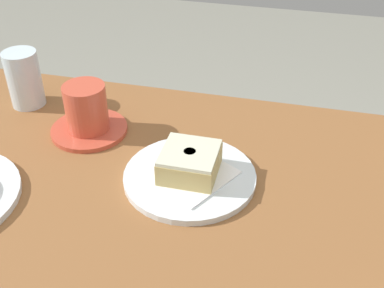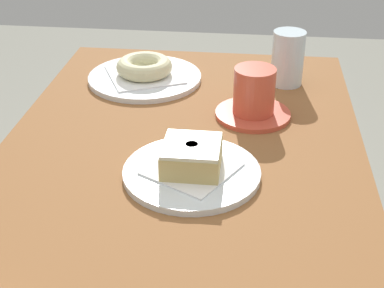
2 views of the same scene
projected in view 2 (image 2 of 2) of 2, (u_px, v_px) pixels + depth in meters
table at (165, 267)px, 0.82m from camera, size 1.25×0.60×0.76m
plate_glazed_square at (192, 172)px, 0.85m from camera, size 0.21×0.21×0.01m
napkin_glazed_square at (192, 169)px, 0.85m from camera, size 0.16×0.16×0.00m
donut_glazed_square at (192, 156)px, 0.84m from camera, size 0.09×0.09×0.04m
plate_sugar_ring at (145, 78)px, 1.17m from camera, size 0.23×0.23×0.01m
napkin_sugar_ring at (145, 75)px, 1.16m from camera, size 0.19×0.19×0.00m
donut_sugar_ring at (144, 66)px, 1.15m from camera, size 0.11×0.11×0.03m
water_glass at (288, 58)px, 1.13m from camera, size 0.06×0.06×0.11m
coffee_cup at (254, 96)px, 1.01m from camera, size 0.14×0.14×0.09m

